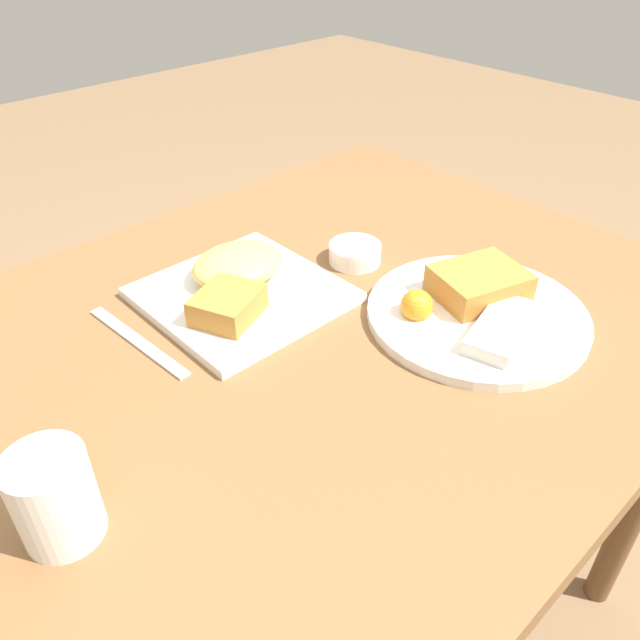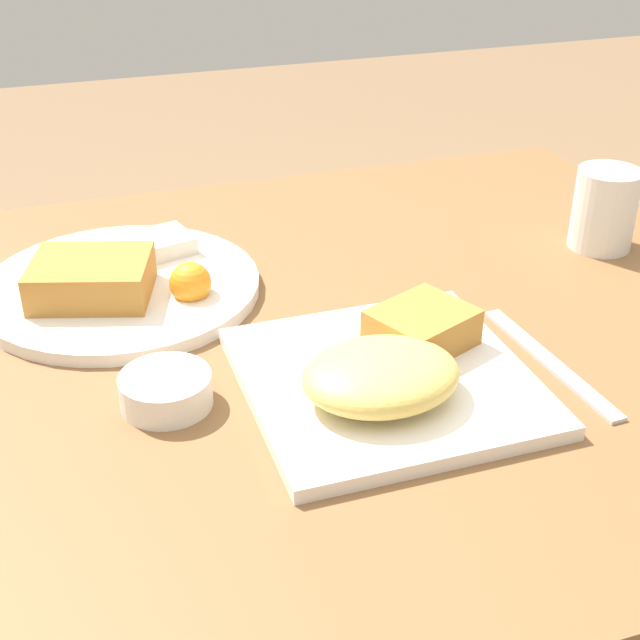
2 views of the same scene
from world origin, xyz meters
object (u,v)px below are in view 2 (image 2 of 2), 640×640
Objects in this scene: coffee_mug at (604,209)px; butter_knife at (549,362)px; plate_square_near at (389,371)px; plate_oval_far at (118,282)px; sauce_ramekin at (166,389)px.

butter_knife is at bearing -132.65° from coffee_mug.
plate_square_near is 0.84× the size of plate_oval_far.
coffee_mug is (0.35, 0.20, 0.03)m from plate_square_near.
sauce_ramekin is (0.01, -0.22, 0.00)m from plate_oval_far.
plate_oval_far is at bearing 174.17° from coffee_mug.
plate_oval_far is 0.45m from butter_knife.
sauce_ramekin is at bearing -86.57° from plate_oval_far.
coffee_mug is at bearing -46.44° from butter_knife.
sauce_ramekin is at bearing -163.57° from coffee_mug.
butter_knife is (0.16, -0.01, -0.02)m from plate_square_near.
coffee_mug is (0.19, 0.21, 0.05)m from butter_knife.
sauce_ramekin is 0.85× the size of coffee_mug.
plate_square_near is at bearing 84.40° from butter_knife.
coffee_mug is (0.56, -0.06, 0.03)m from plate_oval_far.
butter_knife is 0.29m from coffee_mug.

